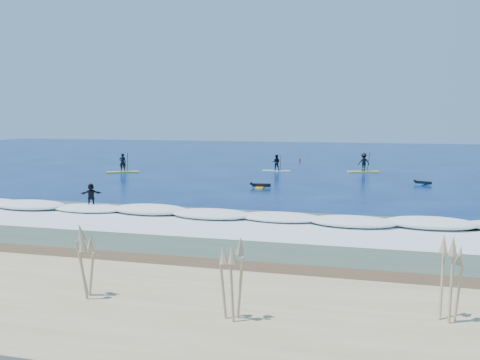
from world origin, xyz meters
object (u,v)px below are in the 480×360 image
(wave_surfer, at_px, (91,196))
(sup_paddler_left, at_px, (123,166))
(prone_paddler_near, at_px, (260,186))
(sup_paddler_center, at_px, (276,164))
(marker_buoy, at_px, (300,160))
(sup_paddler_right, at_px, (364,163))
(prone_paddler_far, at_px, (422,183))

(wave_surfer, bearing_deg, sup_paddler_left, 85.27)
(prone_paddler_near, bearing_deg, wave_surfer, 141.94)
(sup_paddler_center, height_order, wave_surfer, sup_paddler_center)
(sup_paddler_center, height_order, marker_buoy, sup_paddler_center)
(sup_paddler_right, distance_m, wave_surfer, 31.46)
(marker_buoy, bearing_deg, sup_paddler_center, -92.30)
(sup_paddler_left, distance_m, sup_paddler_right, 25.03)
(sup_paddler_right, relative_size, wave_surfer, 1.61)
(sup_paddler_right, bearing_deg, sup_paddler_center, 170.41)
(sup_paddler_left, distance_m, wave_surfer, 22.15)
(wave_surfer, distance_m, marker_buoy, 39.11)
(sup_paddler_left, xyz_separation_m, sup_paddler_right, (24.07, 6.86, 0.18))
(wave_surfer, bearing_deg, sup_paddler_right, 33.07)
(sup_paddler_right, xyz_separation_m, prone_paddler_near, (-7.62, -14.75, -0.75))
(prone_paddler_near, bearing_deg, sup_paddler_right, -33.05)
(prone_paddler_near, height_order, marker_buoy, marker_buoy)
(sup_paddler_left, height_order, wave_surfer, sup_paddler_left)
(prone_paddler_near, distance_m, wave_surfer, 14.91)
(prone_paddler_far, distance_m, marker_buoy, 24.61)
(prone_paddler_near, xyz_separation_m, wave_surfer, (-7.97, -12.58, 0.69))
(sup_paddler_left, height_order, prone_paddler_near, sup_paddler_left)
(sup_paddler_left, distance_m, prone_paddler_near, 18.25)
(prone_paddler_far, height_order, wave_surfer, wave_surfer)
(sup_paddler_left, distance_m, prone_paddler_far, 29.43)
(sup_paddler_center, relative_size, marker_buoy, 5.03)
(sup_paddler_left, xyz_separation_m, sup_paddler_center, (15.12, 5.29, 0.05))
(sup_paddler_center, distance_m, sup_paddler_right, 9.09)
(prone_paddler_near, relative_size, marker_buoy, 3.73)
(sup_paddler_left, relative_size, prone_paddler_near, 1.48)
(prone_paddler_far, bearing_deg, marker_buoy, 57.48)
(sup_paddler_left, height_order, prone_paddler_far, sup_paddler_left)
(sup_paddler_right, xyz_separation_m, marker_buoy, (-8.44, 11.12, -0.64))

